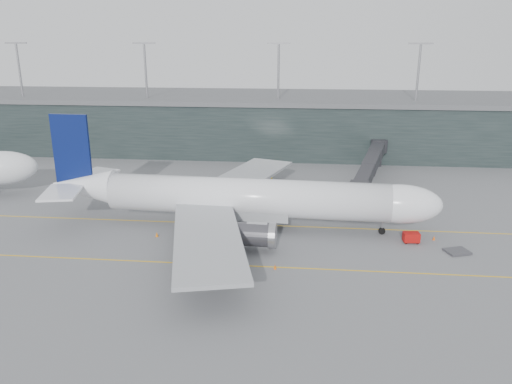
{
  "coord_description": "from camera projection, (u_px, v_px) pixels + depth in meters",
  "views": [
    {
      "loc": [
        12.29,
        -83.15,
        30.57
      ],
      "look_at": [
        4.4,
        -4.0,
        5.89
      ],
      "focal_mm": 35.0,
      "sensor_mm": 36.0,
      "label": 1
    }
  ],
  "objects": [
    {
      "name": "taxiline_b",
      "position": [
        214.0,
        264.0,
        70.24
      ],
      "size": [
        160.0,
        0.25,
        0.02
      ],
      "primitive_type": "cube",
      "color": "yellow",
      "rests_on": "ground"
    },
    {
      "name": "uld_b",
      "position": [
        232.0,
        192.0,
        99.93
      ],
      "size": [
        2.56,
        2.36,
        1.87
      ],
      "rotation": [
        0.0,
        0.0,
        -0.43
      ],
      "color": "#3E3D42",
      "rests_on": "ground"
    },
    {
      "name": "ground",
      "position": [
        234.0,
        216.0,
        89.25
      ],
      "size": [
        320.0,
        320.0,
        0.0
      ],
      "primitive_type": "plane",
      "color": "#5C5C61",
      "rests_on": "ground"
    },
    {
      "name": "terminal",
      "position": [
        262.0,
        122.0,
        142.11
      ],
      "size": [
        240.0,
        36.0,
        29.0
      ],
      "color": "#1D2828",
      "rests_on": "ground"
    },
    {
      "name": "cone_wing_stbd",
      "position": [
        275.0,
        267.0,
        68.72
      ],
      "size": [
        0.43,
        0.43,
        0.69
      ],
      "primitive_type": "cone",
      "color": "#F7610D",
      "rests_on": "ground"
    },
    {
      "name": "cone_wing_port",
      "position": [
        283.0,
        198.0,
        97.98
      ],
      "size": [
        0.5,
        0.5,
        0.79
      ],
      "primitive_type": "cone",
      "color": "orange",
      "rests_on": "ground"
    },
    {
      "name": "uld_c",
      "position": [
        240.0,
        192.0,
        99.99
      ],
      "size": [
        2.19,
        1.85,
        1.82
      ],
      "rotation": [
        0.0,
        0.0,
        -0.13
      ],
      "color": "#3E3D42",
      "rests_on": "ground"
    },
    {
      "name": "main_aircraft",
      "position": [
        244.0,
        198.0,
        82.62
      ],
      "size": [
        65.63,
        61.69,
        18.42
      ],
      "rotation": [
        0.0,
        0.0,
        -0.04
      ],
      "color": "white",
      "rests_on": "ground"
    },
    {
      "name": "jet_bridge",
      "position": [
        366.0,
        161.0,
        108.21
      ],
      "size": [
        12.63,
        43.57,
        6.61
      ],
      "rotation": [
        0.0,
        0.0,
        -0.22
      ],
      "color": "#26262B",
      "rests_on": "ground"
    },
    {
      "name": "baggage_dolly",
      "position": [
        457.0,
        251.0,
        74.02
      ],
      "size": [
        4.01,
        3.61,
        0.33
      ],
      "primitive_type": "cube",
      "rotation": [
        0.0,
        0.0,
        0.34
      ],
      "color": "#3B3A40",
      "rests_on": "ground"
    },
    {
      "name": "cone_nose",
      "position": [
        434.0,
        238.0,
        78.62
      ],
      "size": [
        0.44,
        0.44,
        0.69
      ],
      "primitive_type": "cone",
      "color": "#F75D0D",
      "rests_on": "ground"
    },
    {
      "name": "cone_tail",
      "position": [
        157.0,
        234.0,
        79.93
      ],
      "size": [
        0.49,
        0.49,
        0.78
      ],
      "primitive_type": "cone",
      "color": "orange",
      "rests_on": "ground"
    },
    {
      "name": "uld_a",
      "position": [
        210.0,
        192.0,
        100.16
      ],
      "size": [
        2.46,
        2.19,
        1.88
      ],
      "rotation": [
        0.0,
        0.0,
        0.31
      ],
      "color": "#3E3D42",
      "rests_on": "ground"
    },
    {
      "name": "taxiline_lead_main",
      "position": [
        270.0,
        185.0,
        107.78
      ],
      "size": [
        0.25,
        60.0,
        0.02
      ],
      "primitive_type": "cube",
      "color": "yellow",
      "rests_on": "ground"
    },
    {
      "name": "taxiline_a",
      "position": [
        231.0,
        224.0,
        85.45
      ],
      "size": [
        160.0,
        0.25,
        0.02
      ],
      "primitive_type": "cube",
      "color": "yellow",
      "rests_on": "ground"
    },
    {
      "name": "gse_cart",
      "position": [
        411.0,
        237.0,
        77.42
      ],
      "size": [
        2.55,
        1.75,
        1.66
      ],
      "rotation": [
        0.0,
        0.0,
        0.08
      ],
      "color": "#AC0E0C",
      "rests_on": "ground"
    }
  ]
}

